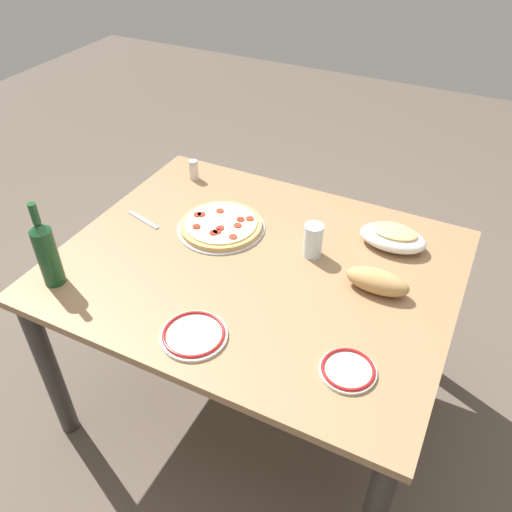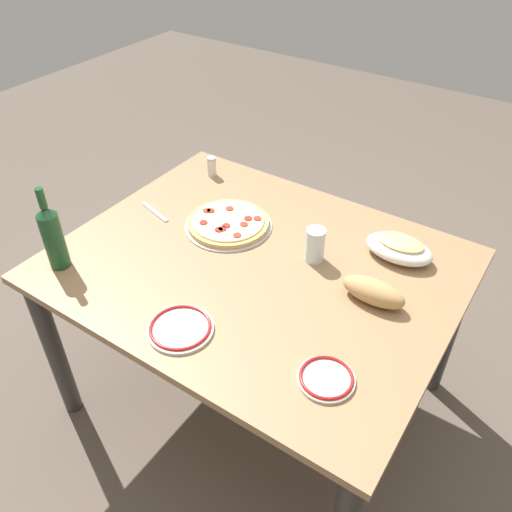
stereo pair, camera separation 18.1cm
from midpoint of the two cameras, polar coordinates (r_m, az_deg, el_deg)
The scene contains 11 objects.
ground_plane at distance 2.38m, azimuth -2.25°, elevation -14.96°, with size 8.00×8.00×0.00m, color brown.
dining_table at distance 1.90m, azimuth -2.73°, elevation -3.31°, with size 1.36×1.09×0.75m.
pepperoni_pizza at distance 1.99m, azimuth -6.43°, elevation 3.23°, with size 0.33×0.33×0.03m.
baked_pasta_dish at distance 1.92m, azimuth 12.12°, elevation 1.97°, with size 0.24×0.15×0.08m.
wine_bottle at distance 1.84m, azimuth -24.51°, elevation 0.29°, with size 0.07×0.07×0.31m.
water_glass at distance 1.83m, azimuth 3.44°, elevation 1.60°, with size 0.07×0.07×0.13m, color silver.
side_plate_near at distance 1.49m, azimuth 6.51°, elevation -12.40°, with size 0.16×0.16×0.02m.
side_plate_far at distance 1.59m, azimuth -10.07°, elevation -8.59°, with size 0.20×0.20×0.02m.
bread_loaf at distance 1.72m, azimuth 10.18°, elevation -2.87°, with size 0.21×0.09×0.08m, color tan.
spice_shaker at distance 2.31m, azimuth -9.07°, elevation 9.17°, with size 0.04×0.04×0.09m.
fork_left at distance 2.10m, azimuth -14.61°, elevation 3.75°, with size 0.17×0.02×0.01m, color #B7B7BC.
Camera 1 is at (0.63, -1.26, 1.92)m, focal length 36.74 mm.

